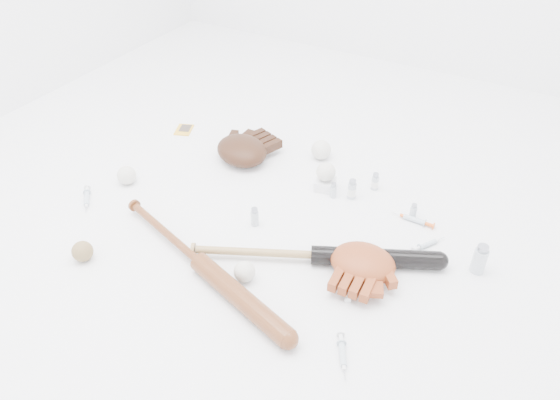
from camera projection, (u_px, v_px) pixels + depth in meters
The scene contains 22 objects.
bat_dark at pixel (314, 255), 1.72m from camera, with size 0.82×0.06×0.06m, color black, non-canonical shape.
bat_wood at pixel (200, 263), 1.69m from camera, with size 0.84×0.06×0.06m, color brown, non-canonical shape.
glove_dark at pixel (242, 150), 2.17m from camera, with size 0.26×0.26×0.10m, color black, non-canonical shape.
glove_tan at pixel (363, 262), 1.67m from camera, with size 0.24×0.24×0.09m, color brown, non-canonical shape.
trading_card at pixel (184, 130), 2.39m from camera, with size 0.07×0.09×0.01m, color gold.
pedestal at pixel (325, 184), 2.04m from camera, with size 0.07×0.07×0.04m, color white.
baseball_on_pedestal at pixel (326, 172), 2.00m from camera, with size 0.07×0.07×0.07m, color silver.
baseball_left at pixel (127, 175), 2.05m from camera, with size 0.07×0.07×0.07m, color silver.
baseball_upper at pixel (321, 150), 2.19m from camera, with size 0.08×0.08×0.08m, color silver.
baseball_mid at pixel (244, 272), 1.65m from camera, with size 0.07×0.07×0.07m, color silver.
baseball_aged at pixel (82, 251), 1.72m from camera, with size 0.07×0.07×0.07m, color olive.
syringe_0 at pixel (87, 199), 1.98m from camera, with size 0.16×0.03×0.02m, color #ADBCC6, non-canonical shape.
syringe_1 at pixel (346, 286), 1.64m from camera, with size 0.13×0.02×0.02m, color #ADBCC6, non-canonical shape.
syringe_2 at pixel (428, 244), 1.79m from camera, with size 0.15×0.03×0.02m, color #ADBCC6, non-canonical shape.
syringe_3 at pixel (343, 354), 1.44m from camera, with size 0.16×0.03×0.02m, color #ADBCC6, non-canonical shape.
syringe_4 at pixel (414, 220), 1.89m from camera, with size 0.17×0.03×0.02m, color #ADBCC6, non-canonical shape.
vial_0 at pixel (375, 181), 2.02m from camera, with size 0.03×0.03×0.07m, color #B3BCC4.
vial_1 at pixel (413, 211), 1.89m from camera, with size 0.02×0.02×0.06m, color #B3BCC4.
vial_2 at pixel (352, 189), 1.98m from camera, with size 0.03×0.03×0.08m, color #B3BCC4.
vial_3 at pixel (480, 259), 1.67m from camera, with size 0.04×0.04×0.10m, color #B3BCC4.
vial_4 at pixel (255, 217), 1.86m from camera, with size 0.03×0.03×0.07m, color #B3BCC4.
vial_5 at pixel (333, 190), 1.99m from camera, with size 0.02×0.02×0.06m, color #B3BCC4.
Camera 1 is at (0.68, -1.25, 1.21)m, focal length 35.00 mm.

